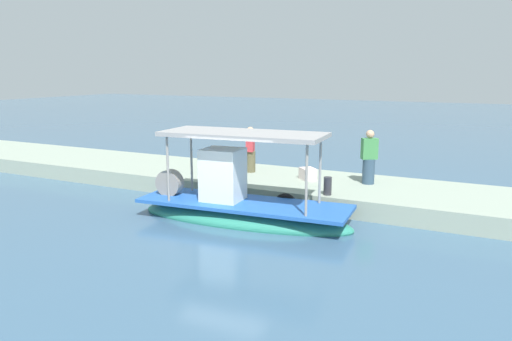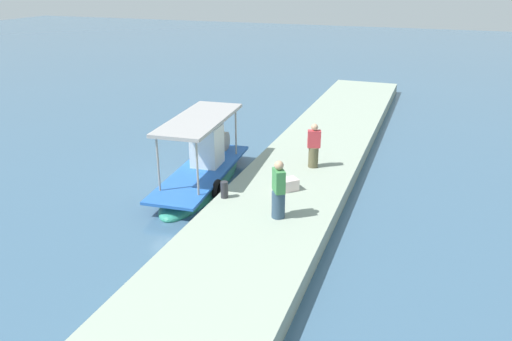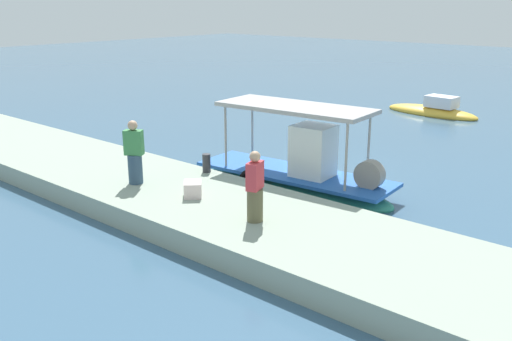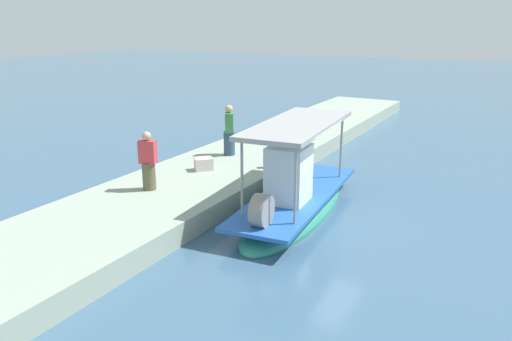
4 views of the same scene
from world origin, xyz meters
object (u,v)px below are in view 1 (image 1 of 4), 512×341
(fisherman_by_crate, at_px, (250,152))
(mooring_bollard, at_px, (328,186))
(cargo_crate, at_px, (308,174))
(main_fishing_boat, at_px, (240,205))
(fisherman_near_bollard, at_px, (369,160))

(fisherman_by_crate, xyz_separation_m, mooring_bollard, (-3.62, 2.01, -0.48))
(fisherman_by_crate, relative_size, cargo_crate, 2.99)
(main_fishing_boat, height_order, fisherman_near_bollard, main_fishing_boat)
(fisherman_by_crate, height_order, cargo_crate, fisherman_by_crate)
(fisherman_near_bollard, bearing_deg, mooring_bollard, 70.58)
(cargo_crate, bearing_deg, fisherman_near_bollard, -172.35)
(main_fishing_boat, distance_m, fisherman_near_bollard, 4.78)
(fisherman_near_bollard, height_order, mooring_bollard, fisherman_near_bollard)
(mooring_bollard, height_order, cargo_crate, mooring_bollard)
(fisherman_by_crate, height_order, mooring_bollard, fisherman_by_crate)
(main_fishing_boat, height_order, fisherman_by_crate, main_fishing_boat)
(fisherman_near_bollard, distance_m, cargo_crate, 2.12)
(mooring_bollard, bearing_deg, main_fishing_boat, 40.66)
(cargo_crate, bearing_deg, fisherman_by_crate, -5.99)
(cargo_crate, bearing_deg, mooring_bollard, 126.10)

